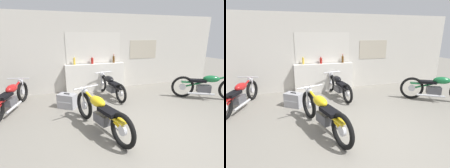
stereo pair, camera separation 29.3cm
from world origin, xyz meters
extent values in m
plane|color=gray|center=(0.00, 0.00, 0.00)|extent=(24.00, 24.00, 0.00)
cube|color=beige|center=(0.00, 3.65, 1.40)|extent=(10.00, 0.06, 2.80)
cube|color=silver|center=(-0.32, 3.61, 1.59)|extent=(1.96, 0.01, 1.03)
cube|color=beige|center=(-0.32, 3.61, 1.59)|extent=(2.02, 0.01, 1.09)
cube|color=#B2A893|center=(1.71, 3.61, 1.48)|extent=(1.16, 0.01, 0.71)
cube|color=silver|center=(-0.32, 3.47, 0.51)|extent=(2.17, 0.28, 1.03)
cylinder|color=gold|center=(-1.06, 3.50, 1.14)|extent=(0.07, 0.07, 0.22)
cone|color=gold|center=(-1.06, 3.50, 1.28)|extent=(0.06, 0.06, 0.06)
cylinder|color=silver|center=(-1.06, 3.50, 1.32)|extent=(0.03, 0.03, 0.02)
cylinder|color=maroon|center=(-0.42, 3.51, 1.13)|extent=(0.09, 0.09, 0.20)
cone|color=maroon|center=(-0.42, 3.51, 1.25)|extent=(0.08, 0.08, 0.06)
cylinder|color=silver|center=(-0.42, 3.51, 1.29)|extent=(0.04, 0.04, 0.02)
cylinder|color=#5B3814|center=(0.42, 3.52, 1.14)|extent=(0.08, 0.08, 0.23)
cone|color=#5B3814|center=(0.42, 3.52, 1.28)|extent=(0.07, 0.07, 0.06)
cylinder|color=red|center=(0.42, 3.52, 1.33)|extent=(0.03, 0.03, 0.03)
torus|color=black|center=(-0.11, 3.32, 0.30)|extent=(0.18, 0.61, 0.61)
cylinder|color=silver|center=(-0.11, 3.32, 0.30)|extent=(0.08, 0.18, 0.17)
torus|color=black|center=(0.13, 2.00, 0.30)|extent=(0.18, 0.61, 0.61)
cylinder|color=silver|center=(0.13, 2.00, 0.30)|extent=(0.08, 0.18, 0.17)
cube|color=#4C4C51|center=(0.02, 2.59, 0.29)|extent=(0.28, 0.41, 0.18)
cylinder|color=black|center=(0.02, 2.59, 0.47)|extent=(0.27, 1.21, 0.39)
ellipsoid|color=black|center=(-0.01, 2.76, 0.59)|extent=(0.32, 0.49, 0.22)
cube|color=black|center=(0.06, 2.39, 0.51)|extent=(0.32, 0.49, 0.08)
cube|color=black|center=(0.12, 2.08, 0.45)|extent=(0.18, 0.29, 0.04)
cylinder|color=silver|center=(-0.15, 3.24, 0.53)|extent=(0.06, 0.17, 0.44)
cylinder|color=silver|center=(-0.03, 3.26, 0.53)|extent=(0.06, 0.17, 0.44)
cylinder|color=silver|center=(-0.08, 3.19, 0.75)|extent=(0.64, 0.14, 0.03)
sphere|color=silver|center=(-0.09, 3.24, 0.65)|extent=(0.13, 0.13, 0.13)
cylinder|color=silver|center=(0.18, 2.52, 0.17)|extent=(0.19, 0.74, 0.06)
torus|color=black|center=(-1.12, 1.31, 0.35)|extent=(0.31, 0.69, 0.70)
cylinder|color=silver|center=(-1.12, 1.31, 0.35)|extent=(0.12, 0.20, 0.19)
torus|color=black|center=(-0.65, -0.10, 0.35)|extent=(0.31, 0.69, 0.70)
cylinder|color=silver|center=(-0.65, -0.10, 0.35)|extent=(0.12, 0.20, 0.19)
cube|color=#4C4C51|center=(-0.86, 0.54, 0.33)|extent=(0.34, 0.46, 0.21)
cylinder|color=yellow|center=(-0.86, 0.54, 0.54)|extent=(0.48, 1.30, 0.44)
ellipsoid|color=yellow|center=(-0.92, 0.72, 0.66)|extent=(0.39, 0.55, 0.22)
cube|color=black|center=(-0.79, 0.33, 0.58)|extent=(0.39, 0.55, 0.08)
cube|color=yellow|center=(-0.68, -0.01, 0.52)|extent=(0.23, 0.33, 0.04)
cylinder|color=silver|center=(-1.15, 1.22, 0.61)|extent=(0.09, 0.18, 0.50)
cylinder|color=silver|center=(-1.04, 1.26, 0.61)|extent=(0.09, 0.18, 0.50)
cylinder|color=silver|center=(-1.07, 1.17, 0.86)|extent=(0.62, 0.23, 0.03)
sphere|color=silver|center=(-1.09, 1.23, 0.76)|extent=(0.13, 0.13, 0.13)
cylinder|color=silver|center=(-0.70, 0.48, 0.19)|extent=(0.32, 0.80, 0.06)
torus|color=black|center=(2.29, 1.82, 0.36)|extent=(0.67, 0.43, 0.73)
cylinder|color=silver|center=(2.29, 1.82, 0.36)|extent=(0.21, 0.15, 0.21)
cube|color=#4C4C51|center=(2.86, 1.50, 0.35)|extent=(0.47, 0.39, 0.23)
cylinder|color=#196B38|center=(2.86, 1.50, 0.57)|extent=(1.19, 0.71, 0.47)
ellipsoid|color=#196B38|center=(3.02, 1.40, 0.68)|extent=(0.55, 0.46, 0.22)
cube|color=black|center=(2.67, 1.60, 0.60)|extent=(0.55, 0.46, 0.08)
cube|color=#196B38|center=(2.36, 1.78, 0.54)|extent=(0.32, 0.27, 0.04)
cylinder|color=silver|center=(2.70, 1.43, 0.20)|extent=(0.73, 0.46, 0.06)
torus|color=black|center=(-2.77, 3.12, 0.32)|extent=(0.26, 0.64, 0.64)
cylinder|color=silver|center=(-2.77, 3.12, 0.32)|extent=(0.11, 0.19, 0.18)
cube|color=#4C4C51|center=(-2.98, 2.36, 0.30)|extent=(0.32, 0.44, 0.19)
cylinder|color=#B21919|center=(-2.98, 2.36, 0.49)|extent=(0.40, 1.27, 0.40)
ellipsoid|color=#B21919|center=(-2.93, 2.54, 0.61)|extent=(0.36, 0.53, 0.22)
cube|color=black|center=(-3.04, 2.15, 0.53)|extent=(0.36, 0.53, 0.08)
cylinder|color=silver|center=(-2.85, 3.06, 0.55)|extent=(0.08, 0.17, 0.46)
cylinder|color=silver|center=(-2.73, 3.03, 0.55)|extent=(0.08, 0.17, 0.46)
cylinder|color=silver|center=(-2.81, 2.98, 0.78)|extent=(0.62, 0.20, 0.03)
sphere|color=silver|center=(-2.79, 3.04, 0.68)|extent=(0.13, 0.13, 0.13)
cylinder|color=silver|center=(-2.88, 2.22, 0.18)|extent=(0.27, 0.77, 0.06)
cube|color=#9E9EA3|center=(-1.48, 2.15, 0.21)|extent=(0.59, 0.54, 0.41)
cube|color=silver|center=(-1.57, 2.03, 0.21)|extent=(0.36, 0.26, 0.02)
cube|color=black|center=(-1.48, 2.15, 0.43)|extent=(0.16, 0.13, 0.02)
camera|label=1|loc=(-1.75, -2.75, 2.07)|focal=28.00mm
camera|label=2|loc=(-1.47, -2.84, 2.07)|focal=28.00mm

